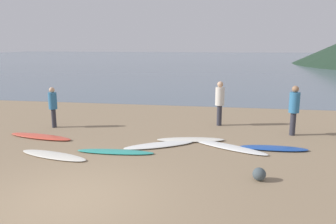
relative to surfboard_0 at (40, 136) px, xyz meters
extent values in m
cube|color=#8C7559|center=(3.16, 5.68, -0.15)|extent=(120.00, 120.00, 0.20)
cube|color=slate|center=(3.16, 56.83, -0.05)|extent=(140.00, 100.00, 0.01)
ellipsoid|color=#D84C38|center=(0.00, 0.00, 0.00)|extent=(2.57, 0.99, 0.09)
ellipsoid|color=silver|center=(1.43, -1.76, -0.01)|extent=(2.38, 1.11, 0.07)
ellipsoid|color=teal|center=(3.12, -1.14, -0.01)|extent=(2.40, 0.57, 0.07)
ellipsoid|color=white|center=(4.32, -0.25, 0.00)|extent=(2.35, 1.68, 0.09)
ellipsoid|color=silver|center=(5.25, 0.49, 0.00)|extent=(2.34, 0.90, 0.09)
ellipsoid|color=white|center=(6.51, -0.08, -0.01)|extent=(2.56, 1.72, 0.07)
ellipsoid|color=#1E479E|center=(7.90, -0.01, 0.00)|extent=(2.09, 0.53, 0.09)
cylinder|color=#2D2D38|center=(-0.25, 1.47, 0.32)|extent=(0.18, 0.18, 0.74)
cylinder|color=teal|center=(-0.25, 1.47, 1.01)|extent=(0.32, 0.32, 0.64)
sphere|color=tan|center=(-0.25, 1.47, 1.44)|extent=(0.21, 0.21, 0.21)
cylinder|color=#2D2D38|center=(6.15, 2.89, 0.37)|extent=(0.20, 0.20, 0.83)
cylinder|color=beige|center=(6.15, 2.89, 1.14)|extent=(0.36, 0.36, 0.72)
sphere|color=tan|center=(6.15, 2.89, 1.61)|extent=(0.23, 0.23, 0.23)
cylinder|color=#2D2D38|center=(8.78, 1.84, 0.37)|extent=(0.20, 0.20, 0.83)
cylinder|color=teal|center=(8.78, 1.84, 1.15)|extent=(0.36, 0.36, 0.73)
sphere|color=#936B4C|center=(8.78, 1.84, 1.63)|extent=(0.24, 0.24, 0.24)
sphere|color=#404C51|center=(7.22, -2.56, 0.11)|extent=(0.32, 0.32, 0.32)
camera|label=1|loc=(6.33, -10.48, 3.24)|focal=36.01mm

